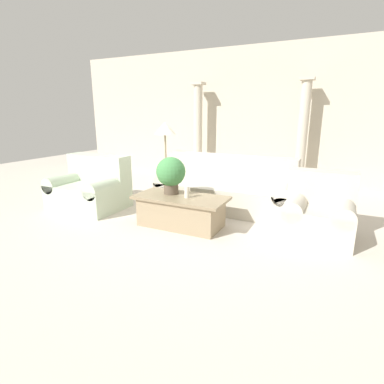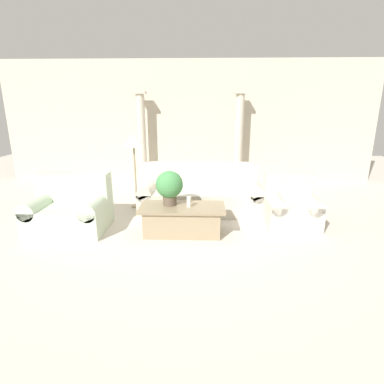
# 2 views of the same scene
# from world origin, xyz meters

# --- Properties ---
(ground_plane) EXTENTS (16.00, 16.00, 0.00)m
(ground_plane) POSITION_xyz_m (0.00, 0.00, 0.00)
(ground_plane) COLOR beige
(wall_back) EXTENTS (10.00, 0.06, 3.20)m
(wall_back) POSITION_xyz_m (0.00, 3.41, 1.60)
(wall_back) COLOR beige
(wall_back) RESTS_ON ground_plane
(sofa_long) EXTENTS (2.36, 0.93, 0.92)m
(sofa_long) POSITION_xyz_m (0.35, 0.82, 0.36)
(sofa_long) COLOR beige
(sofa_long) RESTS_ON ground_plane
(loveseat) EXTENTS (1.22, 0.93, 0.92)m
(loveseat) POSITION_xyz_m (-1.83, -0.20, 0.36)
(loveseat) COLOR beige
(loveseat) RESTS_ON ground_plane
(coffee_table) EXTENTS (1.37, 0.66, 0.46)m
(coffee_table) POSITION_xyz_m (0.05, -0.33, 0.23)
(coffee_table) COLOR #998466
(coffee_table) RESTS_ON ground_plane
(potted_plant) EXTENTS (0.44, 0.44, 0.56)m
(potted_plant) POSITION_xyz_m (-0.15, -0.25, 0.78)
(potted_plant) COLOR brown
(potted_plant) RESTS_ON coffee_table
(pillar_candle) EXTENTS (0.07, 0.07, 0.17)m
(pillar_candle) POSITION_xyz_m (0.16, -0.35, 0.54)
(pillar_candle) COLOR silver
(pillar_candle) RESTS_ON coffee_table
(floor_lamp) EXTENTS (0.41, 0.41, 1.48)m
(floor_lamp) POSITION_xyz_m (-0.98, 0.99, 1.30)
(floor_lamp) COLOR gray
(floor_lamp) RESTS_ON ground_plane
(column_left) EXTENTS (0.31, 0.31, 2.38)m
(column_left) POSITION_xyz_m (-1.21, 3.00, 1.22)
(column_left) COLOR beige
(column_left) RESTS_ON ground_plane
(column_right) EXTENTS (0.31, 0.31, 2.38)m
(column_right) POSITION_xyz_m (1.32, 3.00, 1.22)
(column_right) COLOR beige
(column_right) RESTS_ON ground_plane
(armchair) EXTENTS (0.88, 0.82, 0.88)m
(armchair) POSITION_xyz_m (1.92, 0.15, 0.35)
(armchair) COLOR beige
(armchair) RESTS_ON ground_plane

